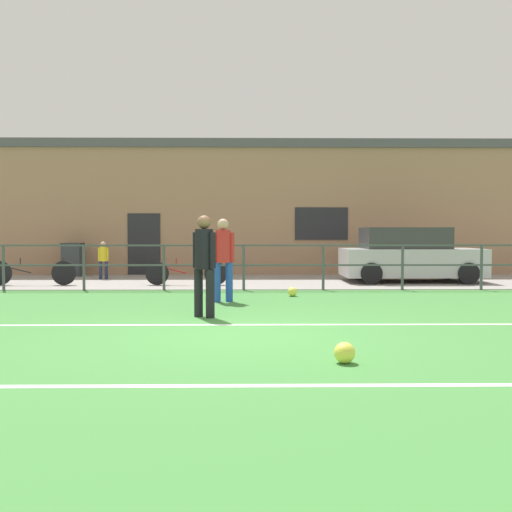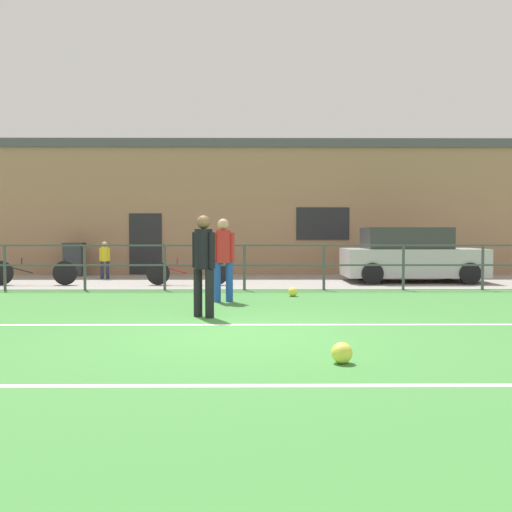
# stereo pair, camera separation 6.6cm
# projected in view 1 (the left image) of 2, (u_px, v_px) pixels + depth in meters

# --- Properties ---
(ground) EXTENTS (60.00, 44.00, 0.04)m
(ground) POSITION_uv_depth(u_px,v_px,m) (240.00, 335.00, 7.91)
(ground) COLOR #42843D
(field_line_touchline) EXTENTS (36.00, 0.11, 0.00)m
(field_line_touchline) POSITION_uv_depth(u_px,v_px,m) (241.00, 325.00, 8.68)
(field_line_touchline) COLOR white
(field_line_touchline) RESTS_ON ground
(field_line_hash) EXTENTS (36.00, 0.11, 0.00)m
(field_line_hash) POSITION_uv_depth(u_px,v_px,m) (235.00, 386.00, 5.21)
(field_line_hash) COLOR white
(field_line_hash) RESTS_ON ground
(pavement_strip) EXTENTS (48.00, 5.00, 0.02)m
(pavement_strip) POSITION_uv_depth(u_px,v_px,m) (245.00, 281.00, 16.41)
(pavement_strip) COLOR gray
(pavement_strip) RESTS_ON ground
(perimeter_fence) EXTENTS (36.07, 0.07, 1.15)m
(perimeter_fence) POSITION_uv_depth(u_px,v_px,m) (244.00, 261.00, 13.88)
(perimeter_fence) COLOR #474C51
(perimeter_fence) RESTS_ON ground
(clubhouse_facade) EXTENTS (28.00, 2.56, 4.64)m
(clubhouse_facade) POSITION_uv_depth(u_px,v_px,m) (245.00, 208.00, 20.00)
(clubhouse_facade) COLOR #A37A5B
(clubhouse_facade) RESTS_ON ground
(player_goalkeeper) EXTENTS (0.41, 0.32, 1.74)m
(player_goalkeeper) POSITION_uv_depth(u_px,v_px,m) (204.00, 260.00, 9.42)
(player_goalkeeper) COLOR black
(player_goalkeeper) RESTS_ON ground
(player_winger) EXTENTS (0.47, 0.30, 1.74)m
(player_winger) POSITION_uv_depth(u_px,v_px,m) (223.00, 255.00, 11.54)
(player_winger) COLOR blue
(player_winger) RESTS_ON ground
(soccer_ball_match) EXTENTS (0.24, 0.24, 0.24)m
(soccer_ball_match) POSITION_uv_depth(u_px,v_px,m) (345.00, 353.00, 6.11)
(soccer_ball_match) COLOR #E5E04C
(soccer_ball_match) RESTS_ON ground
(soccer_ball_spare) EXTENTS (0.21, 0.21, 0.21)m
(soccer_ball_spare) POSITION_uv_depth(u_px,v_px,m) (292.00, 292.00, 12.57)
(soccer_ball_spare) COLOR #E5E04C
(soccer_ball_spare) RESTS_ON ground
(spectator_child) EXTENTS (0.31, 0.20, 1.15)m
(spectator_child) POSITION_uv_depth(u_px,v_px,m) (103.00, 258.00, 17.06)
(spectator_child) COLOR #232D4C
(spectator_child) RESTS_ON pavement_strip
(parked_car_red) EXTENTS (3.96, 1.90, 1.58)m
(parked_car_red) POSITION_uv_depth(u_px,v_px,m) (409.00, 256.00, 16.12)
(parked_car_red) COLOR #B7B7BC
(parked_car_red) RESTS_ON pavement_strip
(bicycle_parked_1) EXTENTS (2.24, 0.04, 0.74)m
(bicycle_parked_1) POSITION_uv_depth(u_px,v_px,m) (186.00, 273.00, 15.07)
(bicycle_parked_1) COLOR black
(bicycle_parked_1) RESTS_ON pavement_strip
(bicycle_parked_2) EXTENTS (2.40, 0.04, 0.76)m
(bicycle_parked_2) POSITION_uv_depth(u_px,v_px,m) (32.00, 272.00, 15.02)
(bicycle_parked_2) COLOR black
(bicycle_parked_2) RESTS_ON pavement_strip
(trash_bin_0) EXTENTS (0.64, 0.54, 1.09)m
(trash_bin_0) POSITION_uv_depth(u_px,v_px,m) (73.00, 259.00, 18.17)
(trash_bin_0) COLOR #33383D
(trash_bin_0) RESTS_ON pavement_strip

